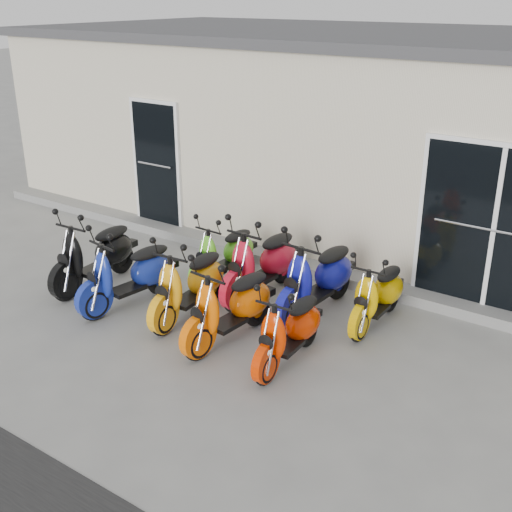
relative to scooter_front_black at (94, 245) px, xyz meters
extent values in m
plane|color=gray|center=(2.30, 0.16, -0.63)|extent=(80.00, 80.00, 0.00)
cube|color=beige|center=(2.30, 5.36, 0.97)|extent=(14.00, 6.00, 3.20)
cube|color=#3F3F42|center=(2.30, 5.36, 2.65)|extent=(14.20, 6.20, 0.16)
cube|color=gray|center=(2.30, 2.18, -0.56)|extent=(14.00, 0.40, 0.15)
cube|color=black|center=(-0.90, 2.33, 0.63)|extent=(1.07, 0.08, 2.22)
cube|color=black|center=(4.90, 2.33, 0.63)|extent=(2.02, 0.08, 2.22)
camera|label=1|loc=(6.77, -5.68, 3.36)|focal=45.00mm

